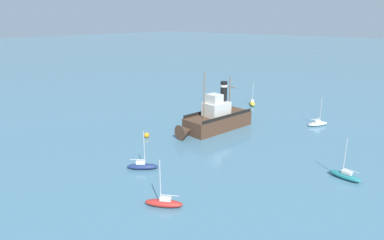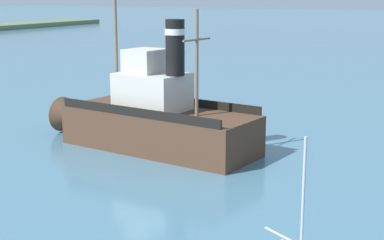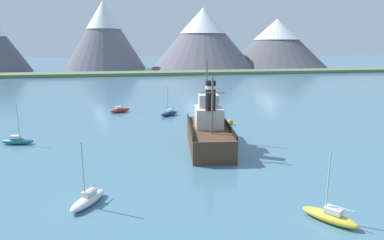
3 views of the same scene
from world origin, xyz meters
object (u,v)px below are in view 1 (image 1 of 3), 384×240
(sailboat_red, at_px, (164,202))
(mooring_buoy, at_px, (147,135))
(old_tugboat, at_px, (216,119))
(sailboat_navy, at_px, (142,166))
(sailboat_white, at_px, (318,123))
(sailboat_teal, at_px, (345,175))
(sailboat_yellow, at_px, (252,103))

(sailboat_red, bearing_deg, mooring_buoy, -37.83)
(old_tugboat, relative_size, sailboat_navy, 3.00)
(old_tugboat, xyz_separation_m, sailboat_white, (-12.15, -12.86, -1.40))
(sailboat_teal, xyz_separation_m, sailboat_red, (11.59, 17.66, 0.00))
(sailboat_white, height_order, sailboat_red, same)
(sailboat_yellow, distance_m, sailboat_teal, 34.99)
(sailboat_teal, bearing_deg, sailboat_red, 56.72)
(sailboat_yellow, bearing_deg, mooring_buoy, 86.48)
(sailboat_red, bearing_deg, old_tugboat, -65.14)
(sailboat_white, bearing_deg, old_tugboat, 46.62)
(sailboat_navy, xyz_separation_m, sailboat_teal, (-19.68, -13.23, 0.00))
(mooring_buoy, bearing_deg, old_tugboat, -119.56)
(sailboat_navy, distance_m, sailboat_red, 9.22)
(old_tugboat, height_order, sailboat_yellow, old_tugboat)
(sailboat_red, bearing_deg, sailboat_teal, -123.28)
(sailboat_white, distance_m, sailboat_teal, 20.39)
(old_tugboat, xyz_separation_m, sailboat_yellow, (3.95, -18.43, -1.40))
(sailboat_navy, bearing_deg, mooring_buoy, -45.10)
(sailboat_yellow, height_order, sailboat_navy, same)
(sailboat_teal, distance_m, sailboat_red, 21.13)
(sailboat_white, xyz_separation_m, sailboat_yellow, (16.10, -5.57, 0.00))
(sailboat_white, bearing_deg, mooring_buoy, 52.08)
(sailboat_navy, distance_m, sailboat_teal, 23.71)
(old_tugboat, bearing_deg, sailboat_yellow, -77.90)
(sailboat_navy, distance_m, mooring_buoy, 11.48)
(sailboat_white, relative_size, mooring_buoy, 6.12)
(mooring_buoy, bearing_deg, sailboat_teal, -169.61)
(old_tugboat, relative_size, sailboat_yellow, 3.00)
(old_tugboat, bearing_deg, mooring_buoy, 60.44)
(mooring_buoy, bearing_deg, sailboat_white, -127.92)
(old_tugboat, distance_m, mooring_buoy, 11.65)
(sailboat_white, height_order, sailboat_yellow, same)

